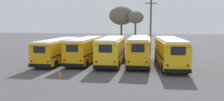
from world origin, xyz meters
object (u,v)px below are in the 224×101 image
school_bus_3 (140,49)px  utility_pole (151,25)px  school_bus_4 (170,51)px  school_bus_2 (112,50)px  school_bus_0 (60,50)px  bare_tree_0 (136,18)px  bare_tree_1 (121,16)px  traffic_cone (60,73)px  school_bus_1 (86,49)px

school_bus_3 → utility_pole: bearing=80.7°
school_bus_3 → school_bus_4: 3.58m
school_bus_2 → school_bus_0: bearing=177.5°
utility_pole → bare_tree_0: utility_pole is taller
school_bus_0 → bare_tree_1: bearing=58.7°
school_bus_3 → school_bus_4: school_bus_3 is taller
utility_pole → traffic_cone: utility_pole is taller
school_bus_2 → traffic_cone: 8.16m
school_bus_0 → school_bus_1: size_ratio=1.07×
school_bus_4 → traffic_cone: school_bus_4 is taller
school_bus_3 → bare_tree_0: size_ratio=1.46×
school_bus_0 → traffic_cone: bearing=-67.6°
school_bus_2 → utility_pole: bearing=61.9°
school_bus_2 → school_bus_3: school_bus_3 is taller
school_bus_1 → school_bus_2: bearing=-10.7°
school_bus_1 → school_bus_4: 10.23m
school_bus_3 → bare_tree_0: bare_tree_0 is taller
school_bus_0 → bare_tree_1: (6.64, 10.92, 4.59)m
bare_tree_1 → traffic_cone: 19.59m
school_bus_1 → utility_pole: utility_pole is taller
bare_tree_0 → bare_tree_1: bare_tree_1 is taller
school_bus_2 → bare_tree_1: size_ratio=1.21×
school_bus_2 → school_bus_3: (3.39, 0.62, 0.04)m
bare_tree_0 → bare_tree_1: (-2.47, 1.80, 0.42)m
bare_tree_0 → utility_pole: bearing=-13.1°
school_bus_1 → school_bus_3: 6.78m
school_bus_4 → traffic_cone: (-10.49, -6.61, -1.44)m
school_bus_0 → bare_tree_0: bare_tree_0 is taller
school_bus_4 → bare_tree_1: size_ratio=1.29×
school_bus_2 → bare_tree_0: (2.34, 9.41, 4.02)m
school_bus_0 → school_bus_1: 3.41m
school_bus_0 → school_bus_1: bearing=5.8°
school_bus_1 → bare_tree_0: (5.73, 8.77, 4.08)m
bare_tree_0 → school_bus_0: bearing=-135.0°
bare_tree_1 → traffic_cone: bearing=-101.1°
school_bus_2 → utility_pole: size_ratio=1.04×
school_bus_2 → school_bus_3: bearing=10.3°
school_bus_3 → bare_tree_0: bearing=96.8°
school_bus_0 → utility_pole: utility_pole is taller
school_bus_1 → bare_tree_0: 11.24m
school_bus_0 → school_bus_3: school_bus_3 is taller
school_bus_1 → bare_tree_1: bare_tree_1 is taller
school_bus_4 → bare_tree_0: (-4.43, 9.94, 4.01)m
school_bus_3 → traffic_cone: (-7.10, -7.75, -1.47)m
school_bus_0 → school_bus_2: size_ratio=1.10×
bare_tree_0 → traffic_cone: bearing=-110.1°
bare_tree_1 → utility_pole: bearing=-25.9°
school_bus_1 → bare_tree_1: size_ratio=1.26×
bare_tree_0 → traffic_cone: size_ratio=10.50×
bare_tree_0 → bare_tree_1: bearing=143.9°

